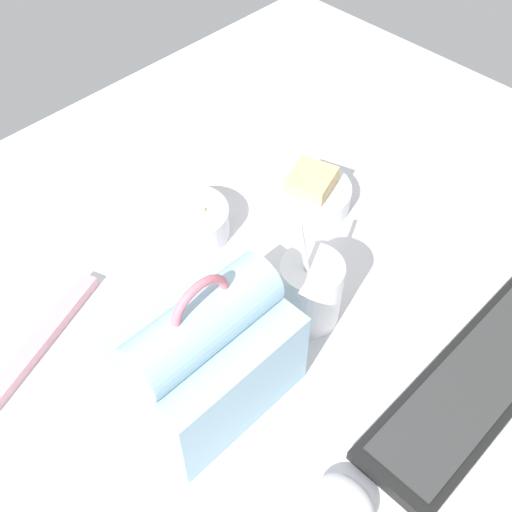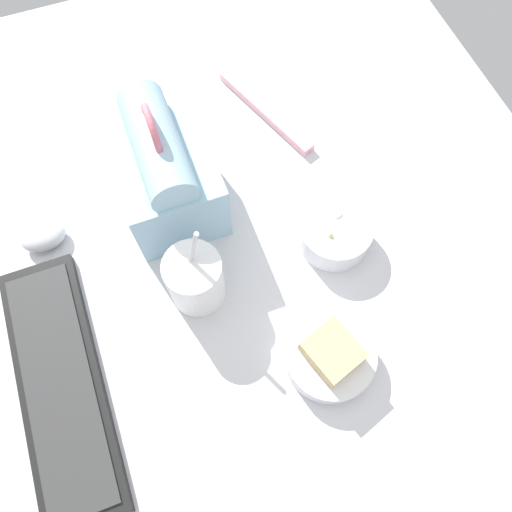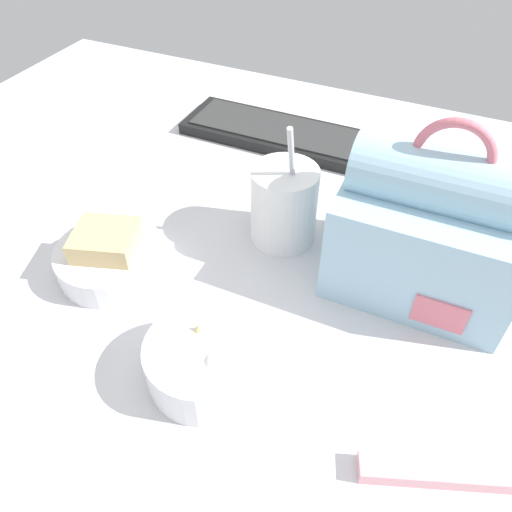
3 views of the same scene
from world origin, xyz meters
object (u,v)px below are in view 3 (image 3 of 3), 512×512
object	(u,v)px
keyboard	(296,137)
soup_cup	(284,204)
chopstick_case	(495,476)
lunch_bag	(429,230)
computer_mouse	(442,176)
bento_bowl_snacks	(206,361)
bento_bowl_sandwich	(110,256)

from	to	relation	value
keyboard	soup_cup	xyz separation A→B (cm)	(6.89, -22.87, 4.43)
keyboard	chopstick_case	bearing A→B (deg)	-51.52
chopstick_case	lunch_bag	bearing A→B (deg)	117.91
lunch_bag	computer_mouse	distance (cm)	22.58
soup_cup	bento_bowl_snacks	distance (cm)	23.40
keyboard	bento_bowl_snacks	xyz separation A→B (cm)	(8.04, -46.07, 1.61)
bento_bowl_sandwich	chopstick_case	world-z (taller)	bento_bowl_sandwich
bento_bowl_snacks	chopstick_case	bearing A→B (deg)	2.06
lunch_bag	bento_bowl_snacks	bearing A→B (deg)	-126.70
bento_bowl_sandwich	computer_mouse	world-z (taller)	bento_bowl_sandwich
bento_bowl_snacks	bento_bowl_sandwich	bearing A→B (deg)	154.53
bento_bowl_snacks	computer_mouse	world-z (taller)	bento_bowl_snacks
lunch_bag	soup_cup	xyz separation A→B (cm)	(-17.70, 0.99, -2.68)
computer_mouse	lunch_bag	bearing A→B (deg)	-88.62
bento_bowl_sandwich	bento_bowl_snacks	distance (cm)	19.87
keyboard	soup_cup	world-z (taller)	soup_cup
soup_cup	bento_bowl_sandwich	size ratio (longest dim) A/B	1.33
bento_bowl_sandwich	chopstick_case	size ratio (longest dim) A/B	0.57
keyboard	lunch_bag	distance (cm)	35.00
keyboard	bento_bowl_sandwich	xyz separation A→B (cm)	(-9.90, -37.52, 1.35)
bento_bowl_sandwich	bento_bowl_snacks	world-z (taller)	bento_bowl_sandwich
soup_cup	bento_bowl_sandwich	distance (cm)	22.49
computer_mouse	chopstick_case	bearing A→B (deg)	-74.65
bento_bowl_sandwich	soup_cup	bearing A→B (deg)	41.12
lunch_bag	bento_bowl_sandwich	world-z (taller)	lunch_bag
lunch_bag	keyboard	bearing A→B (deg)	135.86
computer_mouse	keyboard	bearing A→B (deg)	174.69
bento_bowl_sandwich	computer_mouse	xyz separation A→B (cm)	(33.97, 35.28, -0.73)
keyboard	bento_bowl_sandwich	distance (cm)	38.83
bento_bowl_sandwich	chopstick_case	bearing A→B (deg)	-9.37
bento_bowl_snacks	chopstick_case	xyz separation A→B (cm)	(27.78, 1.00, -1.83)
computer_mouse	soup_cup	bearing A→B (deg)	-129.79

